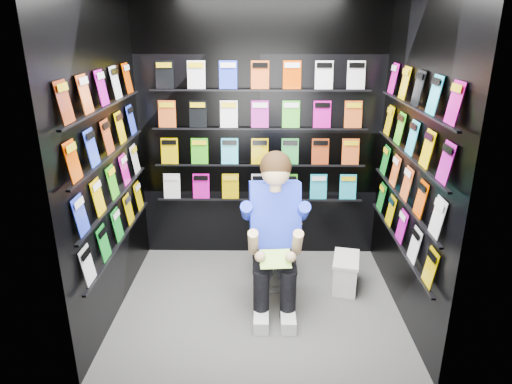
{
  "coord_description": "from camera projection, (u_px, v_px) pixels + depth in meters",
  "views": [
    {
      "loc": [
        0.03,
        -3.42,
        2.29
      ],
      "look_at": [
        -0.03,
        0.15,
        0.99
      ],
      "focal_mm": 32.0,
      "sensor_mm": 36.0,
      "label": 1
    }
  ],
  "objects": [
    {
      "name": "longbox_lid",
      "position": [
        346.0,
        259.0,
        4.15
      ],
      "size": [
        0.3,
        0.43,
        0.03
      ],
      "primitive_type": "cube",
      "rotation": [
        0.0,
        0.0,
        -0.21
      ],
      "color": "silver",
      "rests_on": "longbox"
    },
    {
      "name": "wall_left",
      "position": [
        106.0,
        160.0,
        3.57
      ],
      "size": [
        0.04,
        2.0,
        2.6
      ],
      "primitive_type": "cube",
      "color": "black",
      "rests_on": "floor"
    },
    {
      "name": "toilet",
      "position": [
        273.0,
        242.0,
        4.32
      ],
      "size": [
        0.48,
        0.78,
        0.73
      ],
      "primitive_type": "imported",
      "rotation": [
        0.0,
        0.0,
        3.22
      ],
      "color": "white",
      "rests_on": "floor"
    },
    {
      "name": "floor",
      "position": [
        259.0,
        303.0,
        4.0
      ],
      "size": [
        2.4,
        2.4,
        0.0
      ],
      "primitive_type": "plane",
      "color": "#5C5C5A",
      "rests_on": "ground"
    },
    {
      "name": "comics_left",
      "position": [
        110.0,
        160.0,
        3.57
      ],
      "size": [
        0.06,
        1.7,
        1.37
      ],
      "primitive_type": null,
      "color": "#D54300",
      "rests_on": "wall_left"
    },
    {
      "name": "wall_back",
      "position": [
        260.0,
        133.0,
        4.5
      ],
      "size": [
        2.4,
        0.04,
        2.6
      ],
      "primitive_type": "cube",
      "color": "black",
      "rests_on": "floor"
    },
    {
      "name": "wall_front",
      "position": [
        258.0,
        209.0,
        2.62
      ],
      "size": [
        2.4,
        0.04,
        2.6
      ],
      "primitive_type": "cube",
      "color": "black",
      "rests_on": "floor"
    },
    {
      "name": "wall_right",
      "position": [
        413.0,
        162.0,
        3.54
      ],
      "size": [
        0.04,
        2.0,
        2.6
      ],
      "primitive_type": "cube",
      "color": "black",
      "rests_on": "floor"
    },
    {
      "name": "longbox",
      "position": [
        345.0,
        274.0,
        4.2
      ],
      "size": [
        0.28,
        0.41,
        0.28
      ],
      "primitive_type": "cube",
      "rotation": [
        0.0,
        0.0,
        -0.21
      ],
      "color": "silver",
      "rests_on": "floor"
    },
    {
      "name": "comics_right",
      "position": [
        410.0,
        161.0,
        3.54
      ],
      "size": [
        0.06,
        1.7,
        1.37
      ],
      "primitive_type": null,
      "color": "#D54300",
      "rests_on": "wall_right"
    },
    {
      "name": "held_comic",
      "position": [
        275.0,
        259.0,
        3.56
      ],
      "size": [
        0.26,
        0.16,
        0.1
      ],
      "primitive_type": "cube",
      "rotation": [
        -0.96,
        0.0,
        0.08
      ],
      "color": "green",
      "rests_on": "reader"
    },
    {
      "name": "reader",
      "position": [
        275.0,
        215.0,
        3.81
      ],
      "size": [
        0.63,
        0.87,
        1.52
      ],
      "primitive_type": null,
      "rotation": [
        0.0,
        0.0,
        0.08
      ],
      "color": "#1228DA",
      "rests_on": "toilet"
    },
    {
      "name": "comics_back",
      "position": [
        260.0,
        133.0,
        4.47
      ],
      "size": [
        2.1,
        0.06,
        1.37
      ],
      "primitive_type": null,
      "color": "#D54300",
      "rests_on": "wall_back"
    }
  ]
}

